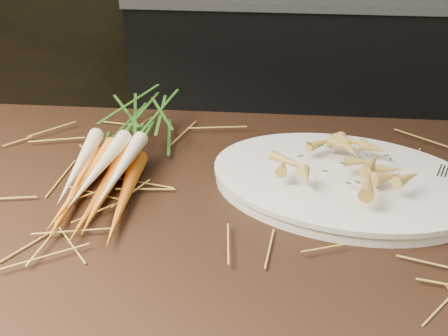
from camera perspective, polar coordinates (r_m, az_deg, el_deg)
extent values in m
cube|color=black|center=(2.92, 9.58, 9.19)|extent=(1.80, 0.60, 0.80)
cone|color=#C35E1D|center=(1.01, -14.88, -2.48)|extent=(0.04, 0.28, 0.04)
cone|color=#C35E1D|center=(0.99, -12.53, -2.72)|extent=(0.06, 0.28, 0.04)
cone|color=#C35E1D|center=(0.98, -10.10, -2.97)|extent=(0.04, 0.28, 0.04)
cone|color=#C35E1D|center=(0.98, -14.09, -1.53)|extent=(0.07, 0.28, 0.04)
cone|color=#C35E1D|center=(0.96, -11.70, -1.76)|extent=(0.04, 0.28, 0.04)
cone|color=beige|center=(0.99, -14.53, 0.18)|extent=(0.04, 0.26, 0.04)
cone|color=beige|center=(0.96, -12.60, -0.12)|extent=(0.05, 0.26, 0.04)
cone|color=beige|center=(0.96, -10.47, -0.16)|extent=(0.04, 0.26, 0.04)
ellipsoid|color=#2E6D1E|center=(1.17, -8.83, 4.87)|extent=(0.18, 0.25, 0.09)
cube|color=silver|center=(1.01, 21.44, -2.99)|extent=(0.08, 0.17, 0.00)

